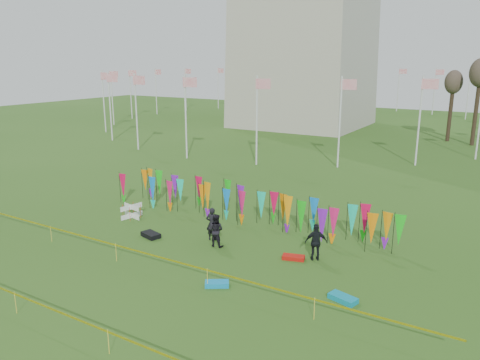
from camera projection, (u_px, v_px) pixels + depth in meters
The scene contains 13 objects.
ground at pixel (166, 263), 22.13m from camera, with size 160.00×160.00×0.00m, color #2B5217.
flagpole_ring at pixel (304, 98), 67.96m from camera, with size 57.40×56.16×8.00m.
banner_row at pixel (244, 203), 27.34m from camera, with size 18.64×0.64×2.08m.
caution_tape_near at pixel (146, 254), 21.17m from camera, with size 26.00×0.02×0.90m.
caution_tape_far at pixel (43, 306), 16.69m from camera, with size 26.00×0.02×0.90m.
box_kite at pixel (132, 211), 28.30m from camera, with size 0.78×0.78×0.86m.
person_left at pixel (212, 224), 24.77m from camera, with size 0.65×0.48×1.79m, color black.
person_mid at pixel (216, 230), 23.91m from camera, with size 0.84×0.52×1.73m, color black.
person_right at pixel (316, 242), 22.24m from camera, with size 1.06×0.60×1.81m, color black.
kite_bag_turquoise at pixel (217, 284), 19.83m from camera, with size 1.01×0.50×0.20m, color #0E91D2.
kite_bag_red at pixel (294, 257), 22.50m from camera, with size 1.05×0.48×0.19m, color red.
kite_bag_black at pixel (151, 235), 25.33m from camera, with size 1.08×0.63×0.25m, color black.
kite_bag_teal at pixel (343, 298), 18.61m from camera, with size 1.13×0.54×0.22m, color #0C8CA9.
Camera 1 is at (13.57, -15.71, 9.31)m, focal length 35.00 mm.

